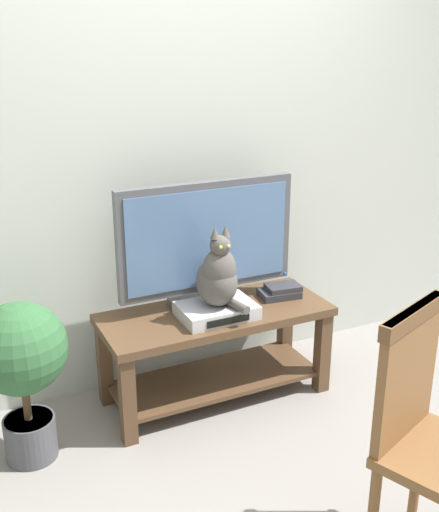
# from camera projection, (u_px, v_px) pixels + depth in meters

# --- Properties ---
(ground_plane) EXTENTS (12.00, 12.00, 0.00)m
(ground_plane) POSITION_uv_depth(u_px,v_px,m) (266.00, 457.00, 2.94)
(ground_plane) COLOR gray
(back_wall) EXTENTS (7.00, 0.12, 2.80)m
(back_wall) POSITION_uv_depth(u_px,v_px,m) (179.00, 130.00, 3.32)
(back_wall) COLOR #B7BCB2
(back_wall) RESTS_ON ground
(tv_stand) EXTENTS (1.21, 0.49, 0.51)m
(tv_stand) POSITION_uv_depth(u_px,v_px,m) (215.00, 339.00, 3.33)
(tv_stand) COLOR #513823
(tv_stand) RESTS_ON ground
(tv) EXTENTS (0.97, 0.20, 0.67)m
(tv) POSITION_uv_depth(u_px,v_px,m) (207.00, 242.00, 3.24)
(tv) COLOR #4C4C51
(tv) RESTS_ON tv_stand
(media_box) EXTENTS (0.39, 0.27, 0.07)m
(media_box) POSITION_uv_depth(u_px,v_px,m) (217.00, 311.00, 3.20)
(media_box) COLOR #BCBCC1
(media_box) RESTS_ON tv_stand
(cat) EXTENTS (0.20, 0.30, 0.43)m
(cat) POSITION_uv_depth(u_px,v_px,m) (218.00, 276.00, 3.12)
(cat) COLOR #514C47
(cat) RESTS_ON media_box
(wooden_chair) EXTENTS (0.54, 0.54, 1.00)m
(wooden_chair) POSITION_uv_depth(u_px,v_px,m) (429.00, 426.00, 2.21)
(wooden_chair) COLOR brown
(wooden_chair) RESTS_ON ground
(book_stack) EXTENTS (0.24, 0.17, 0.07)m
(book_stack) POSITION_uv_depth(u_px,v_px,m) (281.00, 291.00, 3.45)
(book_stack) COLOR #2D2D33
(book_stack) RESTS_ON tv_stand
(potted_plant) EXTENTS (0.42, 0.42, 0.78)m
(potted_plant) POSITION_uv_depth(u_px,v_px,m) (22.00, 362.00, 2.79)
(potted_plant) COLOR #47474C
(potted_plant) RESTS_ON ground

